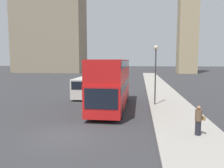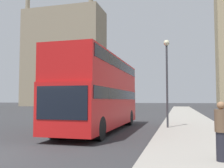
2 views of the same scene
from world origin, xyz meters
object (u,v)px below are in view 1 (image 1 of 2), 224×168
Objects in this scene: white_van at (86,87)px; parked_sedan at (110,77)px; street_lamp at (156,66)px; red_double_decker_bus at (111,81)px; pedestrian at (199,120)px.

parked_sedan is at bearing 90.37° from white_van.
street_lamp reaches higher than parked_sedan.
white_van is 1.27× the size of parked_sedan.
red_double_decker_bus is 6.34× the size of pedestrian.
red_double_decker_bus is 1.91× the size of street_lamp.
parked_sedan is (-7.52, 24.51, -2.98)m from street_lamp.
street_lamp reaches higher than pedestrian.
red_double_decker_bus reaches higher than parked_sedan.
pedestrian is (9.16, -11.89, -0.26)m from white_van.
red_double_decker_bus reaches higher than white_van.
street_lamp is at bearing 102.24° from pedestrian.
street_lamp is 1.18× the size of parked_sedan.
pedestrian is 0.30× the size of street_lamp.
pedestrian is at bearing -52.39° from white_van.
white_van is at bearing 127.61° from pedestrian.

